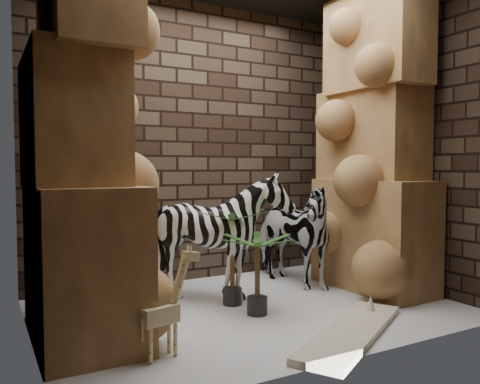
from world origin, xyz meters
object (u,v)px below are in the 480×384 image
zebra_right (289,225)px  palm_front (232,256)px  giraffe_toy (160,303)px  zebra_left (220,242)px  surfboard (352,332)px  palm_back (257,274)px

zebra_right → palm_front: 0.94m
palm_front → giraffe_toy: bearing=-139.3°
palm_front → zebra_right: bearing=22.5°
zebra_left → surfboard: bearing=-75.1°
zebra_right → giraffe_toy: zebra_right is taller
surfboard → zebra_right: bearing=42.2°
surfboard → zebra_left: bearing=77.7°
giraffe_toy → palm_front: (0.97, 0.83, 0.07)m
zebra_right → palm_front: (-0.85, -0.35, -0.19)m
giraffe_toy → zebra_left: bearing=33.6°
palm_front → palm_back: (0.05, -0.35, -0.10)m
zebra_left → palm_front: zebra_left is taller
zebra_right → zebra_left: size_ratio=1.06×
palm_back → surfboard: palm_back is taller
zebra_left → giraffe_toy: (-0.94, -1.01, -0.18)m
zebra_left → surfboard: size_ratio=0.80×
palm_back → surfboard: bearing=-65.1°
palm_front → surfboard: palm_front is taller
zebra_left → palm_back: 0.57m
zebra_left → giraffe_toy: 1.39m
giraffe_toy → surfboard: giraffe_toy is taller
zebra_left → giraffe_toy: zebra_left is taller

